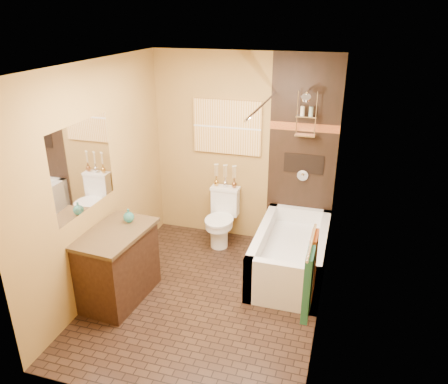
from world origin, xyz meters
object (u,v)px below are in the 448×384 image
at_px(bathtub, 290,257).
at_px(toilet, 222,217).
at_px(sunset_painting, 227,127).
at_px(vanity, 117,265).

bearing_deg(bathtub, toilet, 154.88).
xyz_separation_m(sunset_painting, toilet, (0.00, -0.25, -1.17)).
xyz_separation_m(bathtub, vanity, (-1.72, -1.02, 0.19)).
bearing_deg(sunset_painting, toilet, -90.00).
relative_size(toilet, vanity, 0.78).
relative_size(sunset_painting, toilet, 1.20).
relative_size(sunset_painting, bathtub, 0.60).
distance_m(sunset_painting, bathtub, 1.82).
distance_m(sunset_painting, toilet, 1.20).
bearing_deg(vanity, sunset_painting, 72.07).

